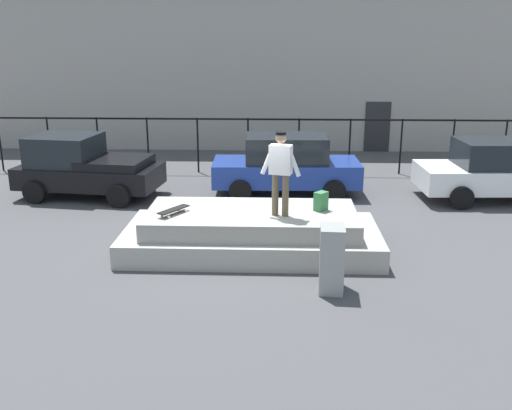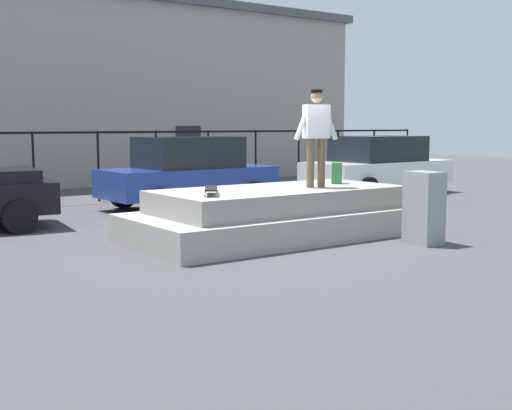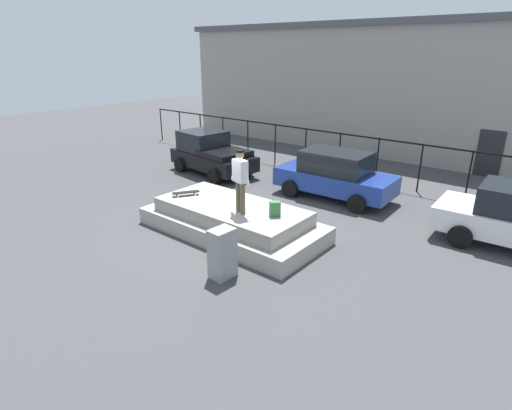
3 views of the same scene
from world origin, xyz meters
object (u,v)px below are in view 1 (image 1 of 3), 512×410
(car_black_pickup_near, at_px, (85,167))
(skateboard, at_px, (174,210))
(skateboarder, at_px, (281,168))
(car_blue_sedan_mid, at_px, (286,164))
(utility_box, at_px, (332,259))
(backpack, at_px, (321,201))
(car_white_sedan_far, at_px, (503,170))

(car_black_pickup_near, bearing_deg, skateboard, -52.74)
(skateboarder, relative_size, car_blue_sedan_mid, 0.41)
(car_black_pickup_near, height_order, utility_box, car_black_pickup_near)
(skateboard, distance_m, car_blue_sedan_mid, 5.58)
(skateboard, distance_m, backpack, 3.17)
(car_white_sedan_far, bearing_deg, backpack, -142.49)
(car_white_sedan_far, relative_size, utility_box, 3.81)
(utility_box, bearing_deg, skateboarder, 122.08)
(car_black_pickup_near, relative_size, car_blue_sedan_mid, 0.97)
(car_white_sedan_far, bearing_deg, car_blue_sedan_mid, 176.12)
(skateboarder, distance_m, utility_box, 2.37)
(utility_box, bearing_deg, car_black_pickup_near, 140.35)
(skateboarder, bearing_deg, car_blue_sedan_mid, 87.86)
(backpack, bearing_deg, car_blue_sedan_mid, 49.75)
(skateboarder, distance_m, car_white_sedan_far, 7.88)
(skateboarder, height_order, skateboard, skateboarder)
(skateboarder, relative_size, car_white_sedan_far, 0.37)
(car_white_sedan_far, height_order, utility_box, car_white_sedan_far)
(car_black_pickup_near, height_order, car_white_sedan_far, car_black_pickup_near)
(backpack, distance_m, car_blue_sedan_mid, 4.65)
(skateboarder, xyz_separation_m, backpack, (0.88, 0.41, -0.83))
(car_blue_sedan_mid, bearing_deg, skateboard, -115.97)
(skateboarder, distance_m, backpack, 1.28)
(skateboard, height_order, car_black_pickup_near, car_black_pickup_near)
(skateboarder, height_order, car_white_sedan_far, skateboarder)
(skateboarder, relative_size, skateboard, 2.20)
(backpack, xyz_separation_m, car_black_pickup_near, (-6.54, 4.05, -0.21))
(car_black_pickup_near, distance_m, utility_box, 9.06)
(skateboarder, bearing_deg, backpack, 24.69)
(skateboard, bearing_deg, backpack, 7.59)
(backpack, height_order, utility_box, backpack)
(skateboard, bearing_deg, skateboarder, 0.31)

